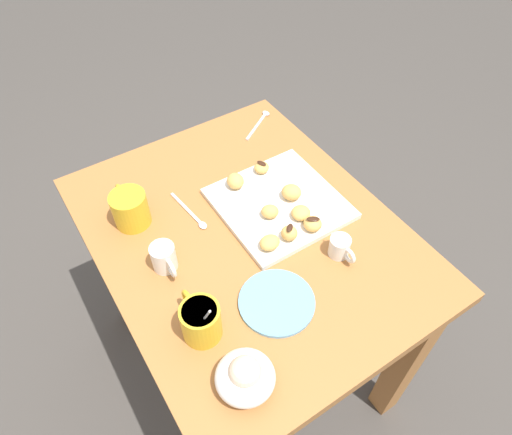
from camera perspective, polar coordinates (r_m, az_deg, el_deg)
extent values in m
plane|color=#423D38|center=(1.84, -0.79, -16.76)|extent=(8.00, 8.00, 0.00)
cube|color=#A36633|center=(1.21, -1.16, -2.25)|extent=(0.93, 0.73, 0.04)
cube|color=#A36633|center=(1.51, 18.14, -16.30)|extent=(0.07, 0.07, 0.72)
cube|color=#A36633|center=(1.83, 0.44, 2.67)|extent=(0.07, 0.07, 0.72)
cube|color=#A36633|center=(1.69, -17.32, -5.62)|extent=(0.07, 0.07, 0.72)
cube|color=silver|center=(1.25, 2.85, 1.75)|extent=(0.31, 0.31, 0.02)
cylinder|color=gold|center=(1.00, -6.81, -12.71)|extent=(0.09, 0.09, 0.09)
torus|color=gold|center=(1.03, -8.27, -10.34)|extent=(0.06, 0.01, 0.06)
cylinder|color=black|center=(0.97, -7.03, -11.55)|extent=(0.07, 0.07, 0.01)
cylinder|color=silver|center=(0.96, -6.51, -12.45)|extent=(0.05, 0.02, 0.12)
cylinder|color=gold|center=(1.23, -15.30, 0.99)|extent=(0.09, 0.09, 0.10)
torus|color=gold|center=(1.26, -16.32, 2.74)|extent=(0.06, 0.01, 0.06)
cylinder|color=black|center=(1.20, -15.70, 2.34)|extent=(0.08, 0.08, 0.01)
cylinder|color=silver|center=(1.12, -11.36, -4.84)|extent=(0.06, 0.06, 0.07)
cone|color=silver|center=(1.12, -12.18, -3.05)|extent=(0.02, 0.02, 0.02)
torus|color=silver|center=(1.10, -10.50, -6.16)|extent=(0.05, 0.01, 0.05)
cylinder|color=white|center=(1.10, -11.60, -3.91)|extent=(0.05, 0.05, 0.01)
ellipsoid|color=silver|center=(0.96, -1.35, -19.18)|extent=(0.12, 0.12, 0.07)
sphere|color=beige|center=(0.94, -1.38, -18.64)|extent=(0.07, 0.07, 0.07)
ellipsoid|color=green|center=(0.93, -1.86, -17.52)|extent=(0.03, 0.03, 0.01)
cylinder|color=silver|center=(1.15, 10.30, -3.56)|extent=(0.05, 0.05, 0.05)
cone|color=silver|center=(1.15, 9.64, -2.21)|extent=(0.02, 0.02, 0.02)
torus|color=silver|center=(1.13, 11.48, -4.67)|extent=(0.04, 0.01, 0.04)
cylinder|color=#381E11|center=(1.13, 10.45, -2.89)|extent=(0.04, 0.04, 0.01)
cylinder|color=#66A8DB|center=(1.07, 2.58, -10.43)|extent=(0.18, 0.18, 0.01)
cube|color=silver|center=(1.26, -8.58, 1.04)|extent=(0.15, 0.03, 0.00)
ellipsoid|color=silver|center=(1.21, -6.62, -0.95)|extent=(0.03, 0.02, 0.01)
cube|color=silver|center=(1.51, 0.08, 11.25)|extent=(0.09, 0.13, 0.00)
ellipsoid|color=silver|center=(1.57, 1.24, 12.80)|extent=(0.03, 0.02, 0.01)
ellipsoid|color=#DBA351|center=(1.27, -2.57, 4.55)|extent=(0.06, 0.06, 0.04)
ellipsoid|color=#DBA351|center=(1.32, 0.70, 6.22)|extent=(0.06, 0.06, 0.03)
ellipsoid|color=#381E11|center=(1.31, 0.71, 6.74)|extent=(0.03, 0.03, 0.00)
ellipsoid|color=#DBA351|center=(1.18, 7.02, -0.78)|extent=(0.06, 0.06, 0.03)
ellipsoid|color=#381E11|center=(1.17, 7.11, -0.19)|extent=(0.03, 0.04, 0.00)
ellipsoid|color=#DBA351|center=(1.25, 4.41, 3.14)|extent=(0.07, 0.07, 0.04)
ellipsoid|color=#DBA351|center=(1.20, 5.58, 0.58)|extent=(0.06, 0.06, 0.03)
ellipsoid|color=#DBA351|center=(1.13, 1.70, -3.13)|extent=(0.05, 0.05, 0.03)
ellipsoid|color=#DBA351|center=(1.15, 4.15, -1.94)|extent=(0.05, 0.05, 0.04)
ellipsoid|color=#381E11|center=(1.14, 4.21, -1.28)|extent=(0.03, 0.03, 0.00)
ellipsoid|color=#DBA351|center=(1.20, 1.64, 0.86)|extent=(0.06, 0.06, 0.03)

